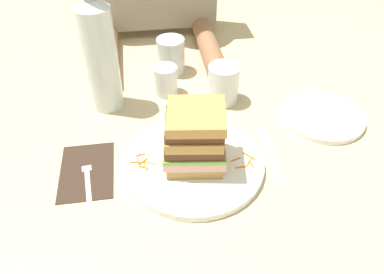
% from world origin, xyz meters
% --- Properties ---
extents(ground_plane, '(3.00, 3.00, 0.00)m').
position_xyz_m(ground_plane, '(0.00, 0.00, 0.00)').
color(ground_plane, '#C6B289').
extents(main_plate, '(0.30, 0.30, 0.02)m').
position_xyz_m(main_plate, '(0.01, -0.01, 0.01)').
color(main_plate, white).
rests_on(main_plate, ground_plane).
extents(sandwich, '(0.14, 0.13, 0.13)m').
position_xyz_m(sandwich, '(0.02, -0.01, 0.08)').
color(sandwich, tan).
rests_on(sandwich, main_plate).
extents(carrot_shred_0, '(0.01, 0.02, 0.00)m').
position_xyz_m(carrot_shred_0, '(-0.10, 0.01, 0.02)').
color(carrot_shred_0, orange).
rests_on(carrot_shred_0, main_plate).
extents(carrot_shred_1, '(0.02, 0.01, 0.00)m').
position_xyz_m(carrot_shred_1, '(-0.09, -0.02, 0.02)').
color(carrot_shred_1, orange).
rests_on(carrot_shred_1, main_plate).
extents(carrot_shred_2, '(0.02, 0.01, 0.00)m').
position_xyz_m(carrot_shred_2, '(-0.10, 0.02, 0.02)').
color(carrot_shred_2, orange).
rests_on(carrot_shred_2, main_plate).
extents(carrot_shred_3, '(0.02, 0.02, 0.00)m').
position_xyz_m(carrot_shred_3, '(-0.09, 0.00, 0.02)').
color(carrot_shred_3, orange).
rests_on(carrot_shred_3, main_plate).
extents(carrot_shred_4, '(0.01, 0.02, 0.00)m').
position_xyz_m(carrot_shred_4, '(-0.09, -0.02, 0.02)').
color(carrot_shred_4, orange).
rests_on(carrot_shred_4, main_plate).
extents(carrot_shred_5, '(0.02, 0.01, 0.00)m').
position_xyz_m(carrot_shred_5, '(-0.07, -0.01, 0.02)').
color(carrot_shred_5, orange).
rests_on(carrot_shred_5, main_plate).
extents(carrot_shred_6, '(0.03, 0.01, 0.00)m').
position_xyz_m(carrot_shred_6, '(-0.10, 0.00, 0.02)').
color(carrot_shred_6, orange).
rests_on(carrot_shred_6, main_plate).
extents(carrot_shred_7, '(0.02, 0.03, 0.00)m').
position_xyz_m(carrot_shred_7, '(0.13, -0.01, 0.02)').
color(carrot_shred_7, orange).
rests_on(carrot_shred_7, main_plate).
extents(carrot_shred_8, '(0.01, 0.02, 0.00)m').
position_xyz_m(carrot_shred_8, '(0.13, -0.04, 0.02)').
color(carrot_shred_8, orange).
rests_on(carrot_shred_8, main_plate).
extents(carrot_shred_9, '(0.02, 0.03, 0.00)m').
position_xyz_m(carrot_shred_9, '(0.13, -0.03, 0.02)').
color(carrot_shred_9, orange).
rests_on(carrot_shred_9, main_plate).
extents(carrot_shred_10, '(0.03, 0.00, 0.00)m').
position_xyz_m(carrot_shred_10, '(0.11, -0.04, 0.02)').
color(carrot_shred_10, orange).
rests_on(carrot_shred_10, main_plate).
extents(carrot_shred_11, '(0.02, 0.01, 0.00)m').
position_xyz_m(carrot_shred_11, '(0.10, -0.02, 0.02)').
color(carrot_shred_11, orange).
rests_on(carrot_shred_11, main_plate).
extents(napkin_dark, '(0.11, 0.17, 0.00)m').
position_xyz_m(napkin_dark, '(-0.21, 0.01, 0.00)').
color(napkin_dark, '#38281E').
rests_on(napkin_dark, ground_plane).
extents(fork, '(0.03, 0.17, 0.00)m').
position_xyz_m(fork, '(-0.21, -0.02, 0.00)').
color(fork, silver).
rests_on(fork, napkin_dark).
extents(knife, '(0.02, 0.20, 0.00)m').
position_xyz_m(knife, '(0.19, -0.01, 0.00)').
color(knife, silver).
rests_on(knife, ground_plane).
extents(juice_glass, '(0.08, 0.08, 0.10)m').
position_xyz_m(juice_glass, '(0.12, 0.22, 0.04)').
color(juice_glass, white).
rests_on(juice_glass, ground_plane).
extents(water_bottle, '(0.08, 0.08, 0.32)m').
position_xyz_m(water_bottle, '(-0.17, 0.24, 0.14)').
color(water_bottle, silver).
rests_on(water_bottle, ground_plane).
extents(empty_tumbler_0, '(0.08, 0.08, 0.10)m').
position_xyz_m(empty_tumbler_0, '(0.01, 0.38, 0.05)').
color(empty_tumbler_0, silver).
rests_on(empty_tumbler_0, ground_plane).
extents(empty_tumbler_1, '(0.06, 0.06, 0.08)m').
position_xyz_m(empty_tumbler_1, '(-0.02, 0.27, 0.04)').
color(empty_tumbler_1, silver).
rests_on(empty_tumbler_1, ground_plane).
extents(side_plate, '(0.20, 0.20, 0.01)m').
position_xyz_m(side_plate, '(0.35, 0.11, 0.01)').
color(side_plate, white).
rests_on(side_plate, ground_plane).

